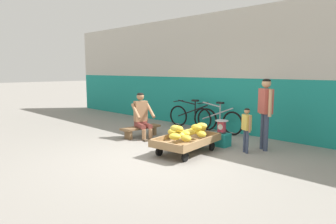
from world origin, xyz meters
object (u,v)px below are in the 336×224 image
(bicycle_near_left, at_px, (192,116))
(bicycle_far_left, at_px, (217,120))
(low_bench, at_px, (141,129))
(vendor_seated, at_px, (142,116))
(plastic_crate, at_px, (221,140))
(banana_cart, at_px, (186,142))
(customer_child, at_px, (246,125))
(weighing_scale, at_px, (222,126))
(customer_adult, at_px, (265,106))

(bicycle_near_left, bearing_deg, bicycle_far_left, 1.17)
(low_bench, height_order, vendor_seated, vendor_seated)
(bicycle_far_left, bearing_deg, bicycle_near_left, -178.83)
(bicycle_far_left, bearing_deg, plastic_crate, -50.36)
(banana_cart, xyz_separation_m, bicycle_near_left, (-1.67, 2.15, 0.11))
(vendor_seated, height_order, customer_child, vendor_seated)
(weighing_scale, distance_m, bicycle_far_left, 1.53)
(low_bench, distance_m, weighing_scale, 2.15)
(customer_adult, height_order, customer_child, customer_adult)
(customer_child, bearing_deg, low_bench, -168.37)
(weighing_scale, bearing_deg, bicycle_far_left, 129.62)
(low_bench, distance_m, bicycle_far_left, 2.13)
(banana_cart, xyz_separation_m, customer_adult, (1.02, 1.36, 0.71))
(plastic_crate, height_order, bicycle_near_left, bicycle_near_left)
(banana_cart, height_order, weighing_scale, weighing_scale)
(plastic_crate, bearing_deg, customer_adult, 23.80)
(low_bench, xyz_separation_m, weighing_scale, (2.03, 0.66, 0.25))
(low_bench, relative_size, weighing_scale, 3.72)
(customer_child, bearing_deg, banana_cart, -134.25)
(customer_adult, bearing_deg, bicycle_far_left, 156.12)
(low_bench, relative_size, bicycle_far_left, 0.67)
(bicycle_near_left, bearing_deg, banana_cart, -52.17)
(vendor_seated, relative_size, customer_adult, 0.75)
(plastic_crate, xyz_separation_m, weighing_scale, (0.00, -0.00, 0.30))
(weighing_scale, bearing_deg, low_bench, -161.86)
(bicycle_far_left, bearing_deg, banana_cart, -69.87)
(bicycle_far_left, height_order, customer_child, customer_child)
(bicycle_near_left, height_order, customer_child, customer_child)
(low_bench, relative_size, vendor_seated, 0.98)
(weighing_scale, xyz_separation_m, customer_child, (0.68, -0.11, 0.13))
(bicycle_near_left, distance_m, customer_child, 2.84)
(low_bench, relative_size, bicycle_near_left, 0.67)
(bicycle_near_left, xyz_separation_m, customer_adult, (2.69, -0.78, 0.60))
(plastic_crate, distance_m, customer_child, 0.81)
(customer_adult, bearing_deg, customer_child, -108.11)
(vendor_seated, distance_m, customer_adult, 3.00)
(bicycle_far_left, bearing_deg, low_bench, -119.88)
(low_bench, distance_m, vendor_seated, 0.38)
(low_bench, bearing_deg, bicycle_far_left, 60.12)
(banana_cart, bearing_deg, customer_child, 45.75)
(banana_cart, relative_size, low_bench, 1.37)
(weighing_scale, xyz_separation_m, bicycle_far_left, (-0.97, 1.17, -0.10))
(banana_cart, bearing_deg, bicycle_near_left, 127.83)
(weighing_scale, bearing_deg, customer_adult, 23.87)
(weighing_scale, bearing_deg, plastic_crate, 90.00)
(vendor_seated, relative_size, bicycle_far_left, 0.69)
(bicycle_near_left, bearing_deg, customer_child, -26.52)
(vendor_seated, xyz_separation_m, customer_child, (2.63, 0.58, 0.01))
(low_bench, xyz_separation_m, vendor_seated, (0.08, -0.03, 0.37))
(banana_cart, bearing_deg, low_bench, 169.98)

